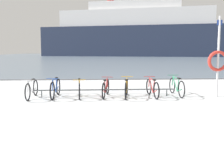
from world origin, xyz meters
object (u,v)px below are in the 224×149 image
Objects in this scene: bicycle_4 at (126,88)px; bicycle_5 at (152,88)px; ferry_ship at (138,34)px; bicycle_2 at (79,89)px; bicycle_0 at (32,89)px; rescue_post at (218,59)px; bicycle_3 at (106,88)px; bicycle_1 at (55,88)px; bicycle_6 at (177,87)px.

bicycle_5 is at bearing 2.12° from bicycle_4.
bicycle_5 is 63.93m from ferry_ship.
bicycle_4 reaches higher than bicycle_2.
rescue_post is (7.21, -0.05, 1.13)m from bicycle_0.
bicycle_0 is at bearing -179.32° from bicycle_5.
ferry_ship is at bearing 79.48° from bicycle_2.
bicycle_0 is 2.84m from bicycle_3.
ferry_ship is (8.82, 63.01, 6.25)m from bicycle_5.
ferry_ship is at bearing 78.68° from bicycle_1.
bicycle_3 reaches higher than bicycle_2.
bicycle_3 is at bearing 2.56° from bicycle_0.
bicycle_5 is (2.87, -0.07, 0.01)m from bicycle_2.
bicycle_0 is 1.01× the size of bicycle_4.
bicycle_4 is 1.04× the size of bicycle_5.
ferry_ship is (11.69, 62.95, 6.26)m from bicycle_2.
bicycle_6 is at bearing 167.52° from rescue_post.
bicycle_5 is 0.52× the size of rescue_post.
bicycle_2 is 2.87m from bicycle_5.
bicycle_1 is at bearing 179.57° from bicycle_5.
ferry_ship reaches higher than rescue_post.
ferry_ship is (12.61, 62.99, 6.24)m from bicycle_1.
ferry_ship is at bearing 81.12° from bicycle_4.
rescue_post reaches higher than bicycle_3.
bicycle_0 is 1.05× the size of bicycle_5.
bicycle_5 is 0.92× the size of bicycle_6.
bicycle_0 reaches higher than bicycle_2.
bicycle_3 is at bearing 0.25° from bicycle_2.
bicycle_2 is 1.03m from bicycle_3.
bicycle_4 is at bearing -7.76° from bicycle_3.
rescue_post is (2.54, -0.10, 1.13)m from bicycle_5.
bicycle_3 is at bearing -99.61° from ferry_ship.
bicycle_6 is (1.03, 0.23, 0.01)m from bicycle_5.
bicycle_3 is (1.95, 0.04, -0.02)m from bicycle_1.
bicycle_4 is 0.03× the size of ferry_ship.
bicycle_6 is at bearing 7.34° from bicycle_4.
bicycle_4 is 3.74m from rescue_post.
bicycle_2 is 3.91m from bicycle_6.
bicycle_3 is 1.84m from bicycle_5.
bicycle_2 is at bearing 2.43° from bicycle_1.
bicycle_0 is 1.04× the size of bicycle_3.
bicycle_1 is 1.01× the size of bicycle_2.
bicycle_3 is at bearing 172.24° from bicycle_4.
bicycle_2 is at bearing 176.72° from bicycle_4.
bicycle_2 is 0.03× the size of ferry_ship.
bicycle_5 reaches higher than bicycle_3.
bicycle_5 reaches higher than bicycle_2.
ferry_ship reaches higher than bicycle_5.
bicycle_6 is 0.56× the size of rescue_post.
bicycle_4 is 0.96× the size of bicycle_6.
bicycle_4 is (1.84, -0.11, 0.01)m from bicycle_2.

